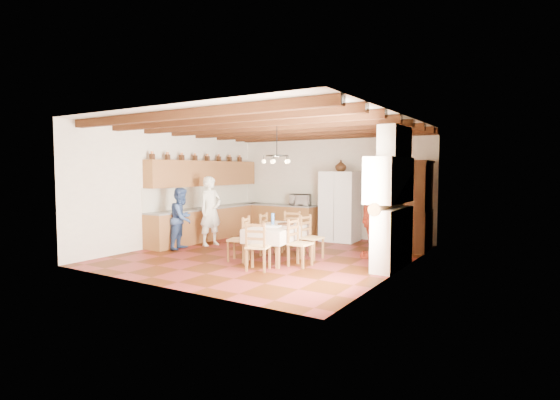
% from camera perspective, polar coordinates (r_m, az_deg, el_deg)
% --- Properties ---
extents(floor, '(6.00, 6.50, 0.02)m').
position_cam_1_polar(floor, '(10.11, -1.39, -7.22)').
color(floor, '#451C08').
rests_on(floor, ground).
extents(ceiling, '(6.00, 6.50, 0.02)m').
position_cam_1_polar(ceiling, '(9.97, -1.42, 10.06)').
color(ceiling, white).
rests_on(ceiling, ground).
extents(wall_back, '(6.00, 0.02, 3.00)m').
position_cam_1_polar(wall_back, '(12.77, 6.69, 1.92)').
color(wall_back, beige).
rests_on(wall_back, ground).
extents(wall_front, '(6.00, 0.02, 3.00)m').
position_cam_1_polar(wall_front, '(7.43, -15.41, 0.33)').
color(wall_front, beige).
rests_on(wall_front, ground).
extents(wall_left, '(0.02, 6.50, 3.00)m').
position_cam_1_polar(wall_left, '(11.85, -13.65, 1.68)').
color(wall_left, beige).
rests_on(wall_left, ground).
extents(wall_right, '(0.02, 6.50, 3.00)m').
position_cam_1_polar(wall_right, '(8.64, 15.49, 0.82)').
color(wall_right, beige).
rests_on(wall_right, ground).
extents(ceiling_beams, '(6.00, 6.30, 0.16)m').
position_cam_1_polar(ceiling_beams, '(9.96, -1.42, 9.49)').
color(ceiling_beams, '#39190F').
rests_on(ceiling_beams, ground).
extents(lower_cabinets_left, '(0.60, 4.30, 0.86)m').
position_cam_1_polar(lower_cabinets_left, '(12.49, -9.11, -3.08)').
color(lower_cabinets_left, olive).
rests_on(lower_cabinets_left, ground).
extents(lower_cabinets_back, '(2.30, 0.60, 0.86)m').
position_cam_1_polar(lower_cabinets_back, '(13.32, 0.03, -2.58)').
color(lower_cabinets_back, olive).
rests_on(lower_cabinets_back, ground).
extents(countertop_left, '(0.62, 4.30, 0.04)m').
position_cam_1_polar(countertop_left, '(12.44, -9.14, -1.02)').
color(countertop_left, slate).
rests_on(countertop_left, lower_cabinets_left).
extents(countertop_back, '(2.34, 0.62, 0.04)m').
position_cam_1_polar(countertop_back, '(13.28, 0.03, -0.65)').
color(countertop_back, slate).
rests_on(countertop_back, lower_cabinets_back).
extents(backsplash_left, '(0.03, 4.30, 0.60)m').
position_cam_1_polar(backsplash_left, '(12.61, -10.13, 0.49)').
color(backsplash_left, white).
rests_on(backsplash_left, ground).
extents(backsplash_back, '(2.30, 0.03, 0.60)m').
position_cam_1_polar(backsplash_back, '(13.50, 0.68, 0.78)').
color(backsplash_back, white).
rests_on(backsplash_back, ground).
extents(upper_cabinets, '(0.35, 4.20, 0.70)m').
position_cam_1_polar(upper_cabinets, '(12.48, -9.62, 3.45)').
color(upper_cabinets, olive).
rests_on(upper_cabinets, ground).
extents(fireplace, '(0.56, 1.60, 2.80)m').
position_cam_1_polar(fireplace, '(8.92, 14.06, 0.30)').
color(fireplace, beige).
rests_on(fireplace, ground).
extents(wall_picture, '(0.34, 0.03, 0.42)m').
position_cam_1_polar(wall_picture, '(12.15, 13.27, 3.39)').
color(wall_picture, black).
rests_on(wall_picture, ground).
extents(refrigerator, '(0.98, 0.82, 1.90)m').
position_cam_1_polar(refrigerator, '(12.04, 7.84, -0.83)').
color(refrigerator, white).
rests_on(refrigerator, floor).
extents(hutch, '(0.59, 1.23, 2.18)m').
position_cam_1_polar(hutch, '(11.06, 17.73, -0.70)').
color(hutch, '#381910').
rests_on(hutch, floor).
extents(dining_table, '(1.12, 1.81, 0.75)m').
position_cam_1_polar(dining_table, '(9.43, -0.41, -3.89)').
color(dining_table, silver).
rests_on(dining_table, floor).
extents(chandelier, '(0.47, 0.47, 0.03)m').
position_cam_1_polar(chandelier, '(9.35, -0.42, 5.80)').
color(chandelier, black).
rests_on(chandelier, ground).
extents(chair_left_near, '(0.50, 0.52, 0.96)m').
position_cam_1_polar(chair_left_near, '(9.40, -5.43, -5.06)').
color(chair_left_near, brown).
rests_on(chair_left_near, floor).
extents(chair_left_far, '(0.48, 0.49, 0.96)m').
position_cam_1_polar(chair_left_far, '(10.10, -3.03, -4.41)').
color(chair_left_far, brown).
rests_on(chair_left_far, floor).
extents(chair_right_near, '(0.42, 0.43, 0.96)m').
position_cam_1_polar(chair_right_near, '(8.86, 2.66, -5.61)').
color(chair_right_near, brown).
rests_on(chair_right_near, floor).
extents(chair_right_far, '(0.44, 0.46, 0.96)m').
position_cam_1_polar(chair_right_far, '(9.61, 4.20, -4.85)').
color(chair_right_far, brown).
rests_on(chair_right_far, floor).
extents(chair_end_near, '(0.51, 0.50, 0.96)m').
position_cam_1_polar(chair_end_near, '(8.52, -2.88, -5.99)').
color(chair_end_near, brown).
rests_on(chair_end_near, floor).
extents(chair_end_far, '(0.54, 0.52, 0.96)m').
position_cam_1_polar(chair_end_far, '(10.39, 1.45, -4.18)').
color(chair_end_far, brown).
rests_on(chair_end_far, floor).
extents(person_man, '(0.55, 0.72, 1.79)m').
position_cam_1_polar(person_man, '(11.38, -9.05, -1.41)').
color(person_man, white).
rests_on(person_man, floor).
extents(person_woman_blue, '(0.76, 0.87, 1.52)m').
position_cam_1_polar(person_woman_blue, '(10.98, -12.71, -2.36)').
color(person_woman_blue, '#334E8A').
rests_on(person_woman_blue, floor).
extents(person_woman_red, '(0.67, 1.07, 1.70)m').
position_cam_1_polar(person_woman_red, '(9.91, 11.72, -2.49)').
color(person_woman_red, '#AA321A').
rests_on(person_woman_red, floor).
extents(microwave, '(0.69, 0.57, 0.33)m').
position_cam_1_polar(microwave, '(12.91, 2.69, 0.03)').
color(microwave, silver).
rests_on(microwave, countertop_back).
extents(fridge_vase, '(0.34, 0.34, 0.32)m').
position_cam_1_polar(fridge_vase, '(12.00, 7.95, 4.46)').
color(fridge_vase, '#381910').
rests_on(fridge_vase, refrigerator).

